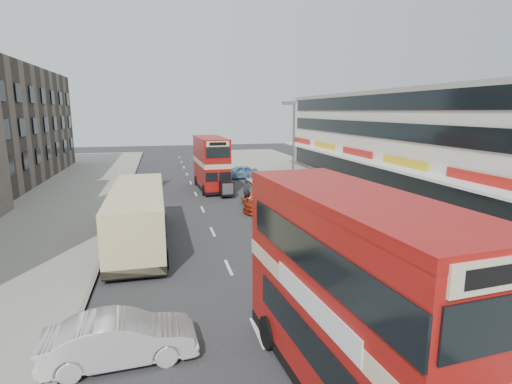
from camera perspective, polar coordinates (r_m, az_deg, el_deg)
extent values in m
plane|color=#28282B|center=(12.92, 2.54, -23.81)|extent=(160.00, 160.00, 0.00)
cube|color=#28282B|center=(31.17, -7.60, -2.46)|extent=(12.00, 90.00, 0.01)
cube|color=gray|center=(34.43, 12.67, -1.19)|extent=(12.00, 90.00, 0.15)
cube|color=gray|center=(32.31, -29.31, -3.24)|extent=(12.00, 90.00, 0.15)
cube|color=gray|center=(31.17, -18.84, -2.85)|extent=(0.20, 90.00, 0.16)
cube|color=gray|center=(32.31, 3.22, -1.75)|extent=(0.20, 90.00, 0.16)
cube|color=beige|center=(39.59, 22.20, 6.35)|extent=(8.00, 46.00, 9.00)
cube|color=black|center=(37.73, 16.85, 2.05)|extent=(0.10, 44.00, 2.40)
cube|color=gray|center=(39.52, 22.72, 12.99)|extent=(8.20, 46.20, 0.40)
cube|color=white|center=(37.12, 15.84, 4.14)|extent=(1.80, 44.00, 0.20)
cylinder|color=slate|center=(29.90, 5.32, 4.78)|extent=(0.16, 0.16, 8.00)
cube|color=slate|center=(29.58, 4.72, 12.49)|extent=(1.00, 0.20, 0.25)
cube|color=black|center=(12.13, 12.67, -24.63)|extent=(3.31, 8.55, 0.37)
cube|color=maroon|center=(11.44, 12.96, -19.54)|extent=(3.29, 8.55, 2.30)
cube|color=beige|center=(10.83, 13.28, -13.59)|extent=(3.33, 8.59, 0.47)
cube|color=maroon|center=(10.37, 13.60, -7.29)|extent=(3.29, 8.55, 2.20)
cube|color=maroon|center=(10.06, 13.91, -0.90)|extent=(3.31, 8.57, 0.26)
cube|color=black|center=(39.13, -6.35, 0.91)|extent=(2.71, 7.72, 0.33)
cube|color=maroon|center=(38.94, -6.39, 2.57)|extent=(2.70, 7.72, 2.10)
cube|color=beige|center=(38.78, -6.43, 4.31)|extent=(2.74, 7.76, 0.43)
cube|color=maroon|center=(38.65, -6.47, 5.99)|extent=(2.70, 7.72, 2.00)
cube|color=maroon|center=(38.56, -6.50, 7.58)|extent=(2.72, 7.74, 0.24)
cube|color=black|center=(34.90, -4.21, 0.54)|extent=(1.19, 1.19, 1.24)
cube|color=black|center=(23.95, -16.25, -6.03)|extent=(2.90, 11.18, 0.45)
cube|color=beige|center=(23.60, -16.42, -3.05)|extent=(2.87, 11.18, 2.90)
imported|color=silver|center=(13.45, -18.70, -19.15)|extent=(4.59, 1.85, 1.48)
imported|color=#A62910|center=(30.03, 2.91, -1.47)|extent=(5.16, 2.26, 1.47)
imported|color=#E15016|center=(33.10, 1.58, -0.48)|extent=(4.57, 2.51, 1.21)
imported|color=#598DB3|center=(44.73, -2.41, 2.81)|extent=(4.43, 2.09, 1.46)
imported|color=gray|center=(27.01, 10.88, -2.49)|extent=(0.79, 0.71, 1.77)
imported|color=gray|center=(32.09, -1.30, -1.05)|extent=(0.90, 1.97, 1.00)
imported|color=black|center=(31.94, -1.31, 0.20)|extent=(0.68, 0.49, 1.73)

